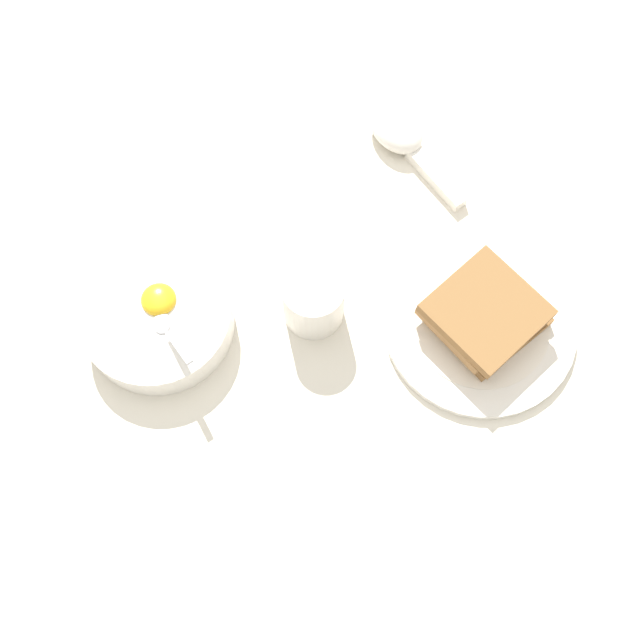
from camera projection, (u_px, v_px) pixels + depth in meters
name	position (u px, v px, depth m)	size (l,w,h in m)	color
ground_plane	(274.00, 258.00, 0.86)	(3.00, 3.00, 0.00)	silver
egg_bowl	(158.00, 317.00, 0.81)	(0.16, 0.16, 0.07)	white
toast_plate	(479.00, 324.00, 0.83)	(0.21, 0.21, 0.01)	white
toast_sandwich	(485.00, 313.00, 0.80)	(0.15, 0.15, 0.04)	brown
soup_spoon	(402.00, 136.00, 0.90)	(0.16, 0.11, 0.03)	white
drinking_cup	(313.00, 300.00, 0.80)	(0.07, 0.07, 0.07)	silver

